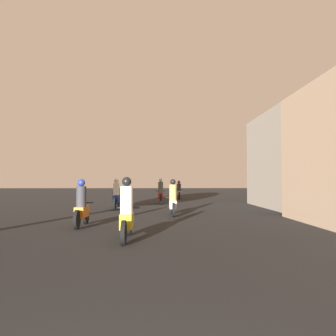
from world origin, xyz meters
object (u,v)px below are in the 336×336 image
object	(u,v)px
motorcycle_blue	(116,197)
motorcycle_red	(161,194)
motorcycle_orange	(82,208)
motorcycle_white	(173,201)
motorcycle_yellow	(127,215)
motorcycle_silver	(179,192)
building_right_far	(303,161)

from	to	relation	value
motorcycle_blue	motorcycle_red	size ratio (longest dim) A/B	1.08
motorcycle_orange	motorcycle_red	bearing A→B (deg)	65.79
motorcycle_white	motorcycle_yellow	bearing A→B (deg)	-95.49
motorcycle_white	motorcycle_blue	size ratio (longest dim) A/B	0.99
motorcycle_blue	motorcycle_silver	size ratio (longest dim) A/B	1.15
motorcycle_yellow	motorcycle_silver	distance (m)	18.05
motorcycle_red	motorcycle_silver	world-z (taller)	motorcycle_red
building_right_far	motorcycle_white	bearing A→B (deg)	-151.72
motorcycle_white	motorcycle_red	world-z (taller)	motorcycle_red
motorcycle_blue	motorcycle_silver	xyz separation A→B (m)	(3.81, 9.06, -0.05)
motorcycle_white	motorcycle_orange	bearing A→B (deg)	-124.99
motorcycle_white	building_right_far	size ratio (longest dim) A/B	0.34
motorcycle_white	motorcycle_silver	world-z (taller)	motorcycle_white
motorcycle_orange	motorcycle_red	distance (m)	10.50
motorcycle_yellow	motorcycle_blue	bearing A→B (deg)	107.28
motorcycle_silver	motorcycle_white	bearing A→B (deg)	-93.22
motorcycle_blue	motorcycle_white	bearing A→B (deg)	-36.51
motorcycle_orange	motorcycle_silver	world-z (taller)	motorcycle_orange
motorcycle_yellow	building_right_far	world-z (taller)	building_right_far
motorcycle_yellow	motorcycle_orange	bearing A→B (deg)	133.49
motorcycle_blue	building_right_far	xyz separation A→B (m)	(10.40, 1.03, 1.98)
motorcycle_orange	motorcycle_blue	size ratio (longest dim) A/B	0.89
motorcycle_orange	motorcycle_silver	bearing A→B (deg)	65.43
motorcycle_orange	building_right_far	world-z (taller)	building_right_far
motorcycle_white	motorcycle_red	distance (m)	6.81
motorcycle_yellow	motorcycle_silver	world-z (taller)	motorcycle_yellow
motorcycle_yellow	motorcycle_red	xyz separation A→B (m)	(0.88, 12.61, 0.01)
motorcycle_red	building_right_far	xyz separation A→B (m)	(8.07, -2.74, 1.97)
motorcycle_yellow	building_right_far	distance (m)	13.46
motorcycle_yellow	motorcycle_blue	world-z (taller)	motorcycle_yellow
motorcycle_orange	motorcycle_white	xyz separation A→B (m)	(3.16, 3.37, 0.01)
motorcycle_white	motorcycle_red	xyz separation A→B (m)	(-0.54, 6.79, 0.03)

